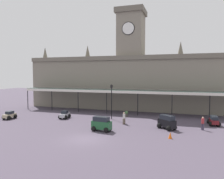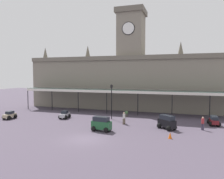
{
  "view_description": "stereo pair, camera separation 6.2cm",
  "coord_description": "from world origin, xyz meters",
  "px_view_note": "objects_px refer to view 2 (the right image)",
  "views": [
    {
      "loc": [
        9.69,
        -20.76,
        6.89
      ],
      "look_at": [
        0.0,
        9.47,
        4.67
      ],
      "focal_mm": 34.87,
      "sensor_mm": 36.0,
      "label": 1
    },
    {
      "loc": [
        9.75,
        -20.74,
        6.89
      ],
      "look_at": [
        0.0,
        9.47,
        4.67
      ],
      "focal_mm": 34.87,
      "sensor_mm": 36.0,
      "label": 2
    }
  ],
  "objects_px": {
    "car_maroon_estate": "(214,121)",
    "car_green_van": "(101,125)",
    "car_silver_sedan": "(65,115)",
    "car_beige_sedan": "(10,116)",
    "traffic_cone": "(170,135)",
    "car_black_van": "(167,123)",
    "planter_forecourt_centre": "(126,114)",
    "pedestrian_crossing_forecourt": "(124,118)",
    "pedestrian_near_entrance": "(203,123)",
    "victorian_lamppost": "(112,98)"
  },
  "relations": [
    {
      "from": "car_beige_sedan",
      "to": "pedestrian_crossing_forecourt",
      "type": "xyz_separation_m",
      "value": [
        17.82,
        1.86,
        0.41
      ]
    },
    {
      "from": "car_silver_sedan",
      "to": "planter_forecourt_centre",
      "type": "height_order",
      "value": "car_silver_sedan"
    },
    {
      "from": "pedestrian_near_entrance",
      "to": "car_green_van",
      "type": "bearing_deg",
      "value": -160.11
    },
    {
      "from": "car_black_van",
      "to": "pedestrian_crossing_forecourt",
      "type": "height_order",
      "value": "car_black_van"
    },
    {
      "from": "car_green_van",
      "to": "car_silver_sedan",
      "type": "bearing_deg",
      "value": 146.48
    },
    {
      "from": "pedestrian_crossing_forecourt",
      "to": "car_black_van",
      "type": "bearing_deg",
      "value": -8.95
    },
    {
      "from": "car_black_van",
      "to": "car_maroon_estate",
      "type": "relative_size",
      "value": 1.1
    },
    {
      "from": "car_black_van",
      "to": "planter_forecourt_centre",
      "type": "distance_m",
      "value": 9.31
    },
    {
      "from": "victorian_lamppost",
      "to": "car_silver_sedan",
      "type": "bearing_deg",
      "value": -167.3
    },
    {
      "from": "car_green_van",
      "to": "car_beige_sedan",
      "type": "bearing_deg",
      "value": 171.24
    },
    {
      "from": "car_silver_sedan",
      "to": "pedestrian_crossing_forecourt",
      "type": "xyz_separation_m",
      "value": [
        9.89,
        -1.08,
        0.41
      ]
    },
    {
      "from": "car_silver_sedan",
      "to": "pedestrian_crossing_forecourt",
      "type": "height_order",
      "value": "pedestrian_crossing_forecourt"
    },
    {
      "from": "car_green_van",
      "to": "car_maroon_estate",
      "type": "bearing_deg",
      "value": 29.18
    },
    {
      "from": "car_black_van",
      "to": "pedestrian_crossing_forecourt",
      "type": "bearing_deg",
      "value": 171.05
    },
    {
      "from": "pedestrian_near_entrance",
      "to": "car_maroon_estate",
      "type": "bearing_deg",
      "value": 62.77
    },
    {
      "from": "car_beige_sedan",
      "to": "pedestrian_near_entrance",
      "type": "distance_m",
      "value": 27.95
    },
    {
      "from": "car_silver_sedan",
      "to": "car_green_van",
      "type": "distance_m",
      "value": 9.84
    },
    {
      "from": "car_black_van",
      "to": "victorian_lamppost",
      "type": "xyz_separation_m",
      "value": [
        -8.49,
        3.62,
        2.52
      ]
    },
    {
      "from": "pedestrian_crossing_forecourt",
      "to": "planter_forecourt_centre",
      "type": "height_order",
      "value": "pedestrian_crossing_forecourt"
    },
    {
      "from": "victorian_lamppost",
      "to": "pedestrian_crossing_forecourt",
      "type": "bearing_deg",
      "value": -45.25
    },
    {
      "from": "car_beige_sedan",
      "to": "planter_forecourt_centre",
      "type": "xyz_separation_m",
      "value": [
        16.81,
        7.28,
        -0.01
      ]
    },
    {
      "from": "car_silver_sedan",
      "to": "car_beige_sedan",
      "type": "height_order",
      "value": "same"
    },
    {
      "from": "traffic_cone",
      "to": "pedestrian_crossing_forecourt",
      "type": "bearing_deg",
      "value": 142.29
    },
    {
      "from": "victorian_lamppost",
      "to": "traffic_cone",
      "type": "relative_size",
      "value": 7.72
    },
    {
      "from": "car_black_van",
      "to": "pedestrian_crossing_forecourt",
      "type": "distance_m",
      "value": 5.88
    },
    {
      "from": "car_maroon_estate",
      "to": "car_green_van",
      "type": "distance_m",
      "value": 15.38
    },
    {
      "from": "car_silver_sedan",
      "to": "victorian_lamppost",
      "type": "relative_size",
      "value": 0.39
    },
    {
      "from": "car_black_van",
      "to": "car_silver_sedan",
      "type": "bearing_deg",
      "value": 172.74
    },
    {
      "from": "pedestrian_crossing_forecourt",
      "to": "victorian_lamppost",
      "type": "xyz_separation_m",
      "value": [
        -2.69,
        2.71,
        2.41
      ]
    },
    {
      "from": "car_black_van",
      "to": "traffic_cone",
      "type": "xyz_separation_m",
      "value": [
        0.62,
        -4.05,
        -0.46
      ]
    },
    {
      "from": "pedestrian_near_entrance",
      "to": "victorian_lamppost",
      "type": "relative_size",
      "value": 0.31
    },
    {
      "from": "pedestrian_crossing_forecourt",
      "to": "victorian_lamppost",
      "type": "distance_m",
      "value": 4.51
    },
    {
      "from": "car_black_van",
      "to": "traffic_cone",
      "type": "height_order",
      "value": "car_black_van"
    },
    {
      "from": "car_black_van",
      "to": "car_maroon_estate",
      "type": "distance_m",
      "value": 7.19
    },
    {
      "from": "car_beige_sedan",
      "to": "traffic_cone",
      "type": "xyz_separation_m",
      "value": [
        24.25,
        -3.11,
        -0.15
      ]
    },
    {
      "from": "traffic_cone",
      "to": "car_green_van",
      "type": "bearing_deg",
      "value": 175.61
    },
    {
      "from": "car_beige_sedan",
      "to": "car_black_van",
      "type": "bearing_deg",
      "value": 2.29
    },
    {
      "from": "car_black_van",
      "to": "car_beige_sedan",
      "type": "distance_m",
      "value": 23.65
    },
    {
      "from": "car_black_van",
      "to": "car_green_van",
      "type": "distance_m",
      "value": 8.25
    },
    {
      "from": "car_green_van",
      "to": "pedestrian_crossing_forecourt",
      "type": "bearing_deg",
      "value": 68.76
    },
    {
      "from": "car_maroon_estate",
      "to": "car_green_van",
      "type": "relative_size",
      "value": 0.93
    },
    {
      "from": "car_silver_sedan",
      "to": "car_green_van",
      "type": "height_order",
      "value": "car_green_van"
    },
    {
      "from": "pedestrian_near_entrance",
      "to": "car_beige_sedan",
      "type": "bearing_deg",
      "value": -176.38
    },
    {
      "from": "pedestrian_crossing_forecourt",
      "to": "planter_forecourt_centre",
      "type": "bearing_deg",
      "value": 100.6
    },
    {
      "from": "car_silver_sedan",
      "to": "pedestrian_near_entrance",
      "type": "relative_size",
      "value": 1.28
    },
    {
      "from": "pedestrian_crossing_forecourt",
      "to": "traffic_cone",
      "type": "xyz_separation_m",
      "value": [
        6.43,
        -4.97,
        -0.56
      ]
    },
    {
      "from": "car_green_van",
      "to": "planter_forecourt_centre",
      "type": "bearing_deg",
      "value": 86.04
    },
    {
      "from": "car_green_van",
      "to": "planter_forecourt_centre",
      "type": "relative_size",
      "value": 2.6
    },
    {
      "from": "car_beige_sedan",
      "to": "victorian_lamppost",
      "type": "height_order",
      "value": "victorian_lamppost"
    },
    {
      "from": "car_black_van",
      "to": "car_green_van",
      "type": "xyz_separation_m",
      "value": [
        -7.5,
        -3.43,
        0.0
      ]
    }
  ]
}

